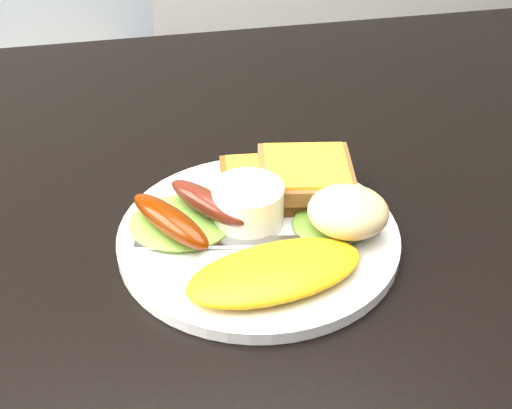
% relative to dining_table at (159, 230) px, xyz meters
% --- Properties ---
extents(dining_table, '(1.20, 0.80, 0.04)m').
position_rel_dining_table_xyz_m(dining_table, '(0.00, 0.00, 0.00)').
color(dining_table, black).
rests_on(dining_table, ground).
extents(dining_chair, '(0.48, 0.48, 0.05)m').
position_rel_dining_table_xyz_m(dining_chair, '(-0.12, 0.80, -0.28)').
color(dining_chair, tan).
rests_on(dining_chair, ground).
extents(person, '(0.50, 0.34, 1.35)m').
position_rel_dining_table_xyz_m(person, '(0.00, 0.64, -0.06)').
color(person, navy).
rests_on(person, ground).
extents(plate, '(0.23, 0.23, 0.01)m').
position_rel_dining_table_xyz_m(plate, '(0.08, -0.06, 0.03)').
color(plate, white).
rests_on(plate, dining_table).
extents(lettuce_left, '(0.10, 0.09, 0.01)m').
position_rel_dining_table_xyz_m(lettuce_left, '(0.02, -0.04, 0.04)').
color(lettuce_left, olive).
rests_on(lettuce_left, plate).
extents(lettuce_right, '(0.08, 0.08, 0.01)m').
position_rel_dining_table_xyz_m(lettuce_right, '(0.14, -0.07, 0.04)').
color(lettuce_right, '#4F8224').
rests_on(lettuce_right, plate).
extents(omelette, '(0.15, 0.09, 0.02)m').
position_rel_dining_table_xyz_m(omelette, '(0.08, -0.12, 0.04)').
color(omelette, '#FCAF12').
rests_on(omelette, plate).
extents(sausage_a, '(0.07, 0.09, 0.02)m').
position_rel_dining_table_xyz_m(sausage_a, '(0.01, -0.06, 0.05)').
color(sausage_a, '#692501').
rests_on(sausage_a, lettuce_left).
extents(sausage_b, '(0.07, 0.08, 0.02)m').
position_rel_dining_table_xyz_m(sausage_b, '(0.04, -0.04, 0.05)').
color(sausage_b, '#5F2617').
rests_on(sausage_b, lettuce_left).
extents(ramekin, '(0.08, 0.08, 0.03)m').
position_rel_dining_table_xyz_m(ramekin, '(0.07, -0.05, 0.05)').
color(ramekin, white).
rests_on(ramekin, plate).
extents(toast_a, '(0.09, 0.09, 0.01)m').
position_rel_dining_table_xyz_m(toast_a, '(0.10, -0.00, 0.04)').
color(toast_a, brown).
rests_on(toast_a, plate).
extents(toast_b, '(0.09, 0.09, 0.01)m').
position_rel_dining_table_xyz_m(toast_b, '(0.13, -0.01, 0.05)').
color(toast_b, olive).
rests_on(toast_b, toast_a).
extents(potato_salad, '(0.08, 0.08, 0.04)m').
position_rel_dining_table_xyz_m(potato_salad, '(0.15, -0.08, 0.06)').
color(potato_salad, beige).
rests_on(potato_salad, lettuce_right).
extents(fork, '(0.15, 0.04, 0.00)m').
position_rel_dining_table_xyz_m(fork, '(0.05, -0.07, 0.03)').
color(fork, '#ADAFB7').
rests_on(fork, plate).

